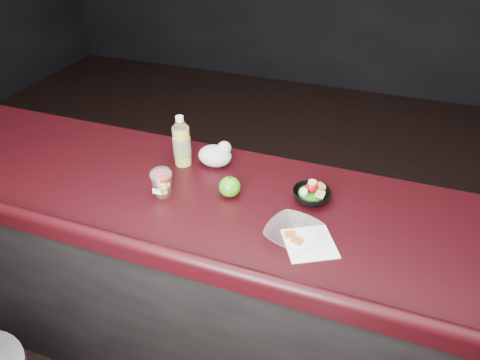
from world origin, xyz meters
The scene contains 8 objects.
counter centered at (0.00, 0.30, 0.51)m, with size 4.06×0.71×1.02m.
lemonade_bottle centered at (-0.25, 0.47, 1.11)m, with size 0.07×0.07×0.22m.
fruit_cup centered at (-0.22, 0.24, 1.08)m, with size 0.08×0.08×0.12m.
green_apple centered at (0.02, 0.33, 1.06)m, with size 0.08×0.08×0.09m.
plastic_bag centered at (-0.11, 0.51, 1.07)m, with size 0.14×0.12×0.10m.
snack_bowl centered at (0.32, 0.40, 1.05)m, with size 0.15×0.15×0.08m.
takeout_bowl centered at (0.31, 0.17, 1.04)m, with size 0.23×0.23×0.05m.
paper_napkin centered at (0.36, 0.16, 1.02)m, with size 0.16×0.16×0.00m, color white.
Camera 1 is at (0.50, -0.88, 2.00)m, focal length 32.00 mm.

